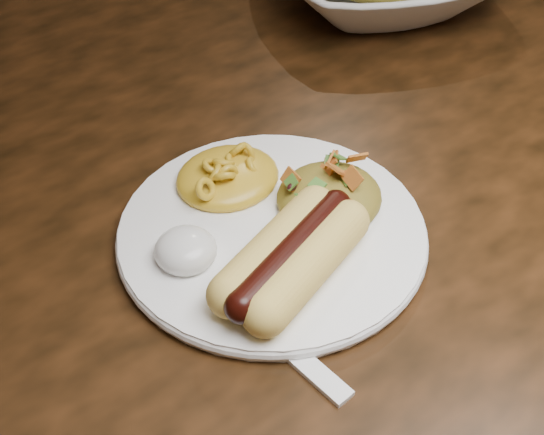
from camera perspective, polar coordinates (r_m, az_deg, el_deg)
table at (r=0.77m, az=2.58°, el=0.89°), size 1.60×0.90×0.75m
plate at (r=0.59m, az=0.00°, el=-1.15°), size 0.29×0.29×0.01m
hotdog at (r=0.54m, az=1.50°, el=-2.87°), size 0.12×0.10×0.03m
mac_and_cheese at (r=0.62m, az=-3.40°, el=3.94°), size 0.10×0.09×0.03m
sour_cream at (r=0.56m, az=-6.56°, el=-2.02°), size 0.05×0.05×0.03m
taco_salad at (r=0.60m, az=4.37°, el=2.15°), size 0.09×0.08×0.04m
fork at (r=0.52m, az=1.65°, el=-10.17°), size 0.03×0.15×0.00m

